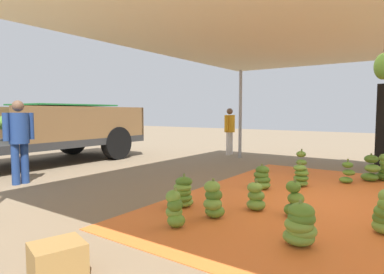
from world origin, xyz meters
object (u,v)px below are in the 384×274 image
Objects in this scene: banana_bunch_11 at (213,201)px; worker_1 at (230,128)px; cargo_truck_main at (6,123)px; banana_bunch_13 at (300,225)px; banana_bunch_14 at (294,200)px; banana_bunch_6 at (347,173)px; banana_bunch_1 at (256,197)px; banana_bunch_8 at (301,176)px; banana_bunch_9 at (262,178)px; banana_bunch_5 at (301,163)px; banana_bunch_15 at (175,210)px; banana_bunch_7 at (183,193)px; banana_bunch_2 at (371,169)px; worker_0 at (19,136)px; crate_1 at (58,260)px.

banana_bunch_11 is 0.34× the size of worker_1.
cargo_truck_main is (0.33, 6.39, 0.93)m from banana_bunch_11.
banana_bunch_14 is at bearing 21.42° from banana_bunch_13.
banana_bunch_6 is 0.07× the size of cargo_truck_main.
banana_bunch_14 reaches higher than banana_bunch_13.
banana_bunch_1 is 6.79m from cargo_truck_main.
banana_bunch_8 reaches higher than banana_bunch_9.
banana_bunch_5 is 1.16× the size of banana_bunch_15.
worker_1 reaches higher than banana_bunch_1.
banana_bunch_7 is 0.33× the size of worker_1.
banana_bunch_15 is at bearing 140.20° from banana_bunch_14.
banana_bunch_2 reaches higher than banana_bunch_11.
worker_0 is (0.17, 4.09, 0.75)m from banana_bunch_15.
banana_bunch_9 is 6.54m from cargo_truck_main.
worker_0 reaches higher than banana_bunch_14.
banana_bunch_9 is 1.97m from banana_bunch_11.
banana_bunch_8 reaches higher than crate_1.
banana_bunch_7 is 1.03× the size of banana_bunch_13.
banana_bunch_1 reaches higher than crate_1.
crate_1 is (-1.74, -4.02, -0.83)m from worker_0.
banana_bunch_2 is 7.22m from worker_0.
banana_bunch_7 is 0.99× the size of banana_bunch_14.
banana_bunch_6 is at bearing -67.57° from cargo_truck_main.
banana_bunch_11 is at bearing -7.47° from crate_1.
banana_bunch_1 is at bearing -147.89° from worker_1.
crate_1 is at bearing -171.27° from banana_bunch_7.
banana_bunch_7 is at bearing 8.73° from crate_1.
worker_0 is (-4.31, 5.75, 0.72)m from banana_bunch_2.
banana_bunch_13 is at bearing 177.17° from banana_bunch_2.
banana_bunch_5 is 3.76m from worker_1.
banana_bunch_9 reaches higher than banana_bunch_1.
banana_bunch_5 is 1.40m from banana_bunch_8.
banana_bunch_7 reaches higher than banana_bunch_8.
banana_bunch_8 is 2.97m from banana_bunch_13.
banana_bunch_14 is 0.33× the size of worker_1.
banana_bunch_6 is 5.74m from crate_1.
banana_bunch_11 is 0.32× the size of worker_0.
worker_0 reaches higher than banana_bunch_5.
banana_bunch_7 is at bearing 110.44° from banana_bunch_14.
banana_bunch_11 reaches higher than crate_1.
banana_bunch_15 is at bearing 157.45° from banana_bunch_1.
worker_0 is at bearing 135.25° from banana_bunch_5.
banana_bunch_11 is at bearing 129.25° from banana_bunch_14.
worker_0 is (-4.35, 4.31, 0.73)m from banana_bunch_5.
worker_0 is (-1.09, 4.61, 0.78)m from banana_bunch_1.
banana_bunch_6 is at bearing -13.83° from crate_1.
crate_1 is (-2.15, 0.28, -0.09)m from banana_bunch_11.
worker_1 is at bearing 32.11° from banana_bunch_1.
banana_bunch_14 is at bearing -50.75° from banana_bunch_11.
banana_bunch_8 is 0.95× the size of banana_bunch_15.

